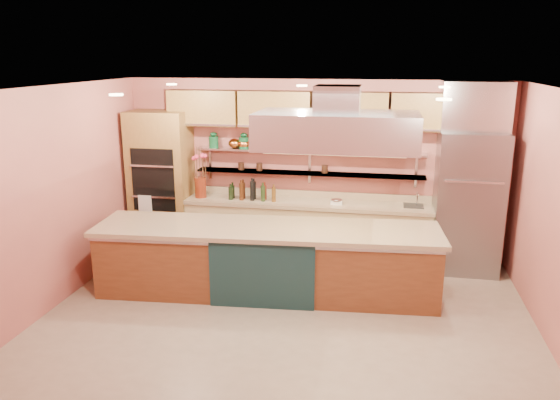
% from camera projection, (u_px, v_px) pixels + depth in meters
% --- Properties ---
extents(floor, '(6.00, 5.00, 0.02)m').
position_uv_depth(floor, '(285.00, 321.00, 6.70)').
color(floor, gray).
rests_on(floor, ground).
extents(ceiling, '(6.00, 5.00, 0.02)m').
position_uv_depth(ceiling, '(286.00, 89.00, 5.97)').
color(ceiling, black).
rests_on(ceiling, wall_back).
extents(wall_back, '(6.00, 0.04, 2.80)m').
position_uv_depth(wall_back, '(313.00, 169.00, 8.71)').
color(wall_back, '#B55F55').
rests_on(wall_back, floor).
extents(wall_front, '(6.00, 0.04, 2.80)m').
position_uv_depth(wall_front, '(225.00, 305.00, 3.96)').
color(wall_front, '#B55F55').
rests_on(wall_front, floor).
extents(wall_left, '(0.04, 5.00, 2.80)m').
position_uv_depth(wall_left, '(51.00, 199.00, 6.87)').
color(wall_left, '#B55F55').
rests_on(wall_left, floor).
extents(oven_stack, '(0.95, 0.64, 2.30)m').
position_uv_depth(oven_stack, '(162.00, 182.00, 8.91)').
color(oven_stack, olive).
rests_on(oven_stack, floor).
extents(refrigerator, '(0.95, 0.72, 2.10)m').
position_uv_depth(refrigerator, '(468.00, 203.00, 8.03)').
color(refrigerator, gray).
rests_on(refrigerator, floor).
extents(back_counter, '(3.84, 0.64, 0.93)m').
position_uv_depth(back_counter, '(307.00, 230.00, 8.67)').
color(back_counter, tan).
rests_on(back_counter, floor).
extents(wall_shelf_lower, '(3.60, 0.26, 0.03)m').
position_uv_depth(wall_shelf_lower, '(309.00, 173.00, 8.60)').
color(wall_shelf_lower, silver).
rests_on(wall_shelf_lower, wall_back).
extents(wall_shelf_upper, '(3.60, 0.26, 0.03)m').
position_uv_depth(wall_shelf_upper, '(309.00, 151.00, 8.51)').
color(wall_shelf_upper, silver).
rests_on(wall_shelf_upper, wall_back).
extents(upper_cabinets, '(4.60, 0.36, 0.55)m').
position_uv_depth(upper_cabinets, '(313.00, 110.00, 8.29)').
color(upper_cabinets, olive).
rests_on(upper_cabinets, wall_back).
extents(range_hood, '(2.00, 1.00, 0.45)m').
position_uv_depth(range_hood, '(337.00, 131.00, 6.76)').
color(range_hood, silver).
rests_on(range_hood, ceiling).
extents(ceiling_downlights, '(4.00, 2.80, 0.02)m').
position_uv_depth(ceiling_downlights, '(289.00, 90.00, 6.17)').
color(ceiling_downlights, '#FFE5A5').
rests_on(ceiling_downlights, ceiling).
extents(island, '(4.57, 1.31, 0.94)m').
position_uv_depth(island, '(267.00, 260.00, 7.39)').
color(island, brown).
rests_on(island, floor).
extents(flower_vase, '(0.19, 0.19, 0.33)m').
position_uv_depth(flower_vase, '(201.00, 187.00, 8.77)').
color(flower_vase, maroon).
rests_on(flower_vase, back_counter).
extents(oil_bottle_cluster, '(0.85, 0.39, 0.26)m').
position_uv_depth(oil_bottle_cluster, '(253.00, 192.00, 8.63)').
color(oil_bottle_cluster, black).
rests_on(oil_bottle_cluster, back_counter).
extents(kitchen_scale, '(0.19, 0.15, 0.10)m').
position_uv_depth(kitchen_scale, '(337.00, 201.00, 8.41)').
color(kitchen_scale, silver).
rests_on(kitchen_scale, back_counter).
extents(bar_faucet, '(0.04, 0.04, 0.21)m').
position_uv_depth(bar_faucet, '(417.00, 199.00, 8.27)').
color(bar_faucet, silver).
rests_on(bar_faucet, back_counter).
extents(copper_kettle, '(0.20, 0.20, 0.15)m').
position_uv_depth(copper_kettle, '(234.00, 143.00, 8.71)').
color(copper_kettle, '#B9642A').
rests_on(copper_kettle, wall_shelf_upper).
extents(green_canister, '(0.20, 0.20, 0.19)m').
position_uv_depth(green_canister, '(286.00, 144.00, 8.55)').
color(green_canister, '#0E4222').
rests_on(green_canister, wall_shelf_upper).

